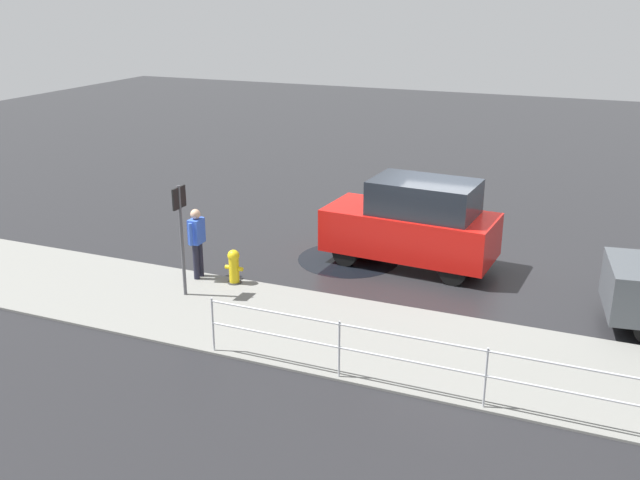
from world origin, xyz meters
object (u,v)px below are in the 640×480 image
(fire_hydrant, at_px, (234,267))
(sign_post, at_px, (181,225))
(moving_hatchback, at_px, (414,223))
(pedestrian, at_px, (197,238))

(fire_hydrant, bearing_deg, sign_post, 55.86)
(sign_post, bearing_deg, moving_hatchback, -137.40)
(moving_hatchback, relative_size, fire_hydrant, 5.00)
(moving_hatchback, bearing_deg, fire_hydrant, 38.99)
(moving_hatchback, relative_size, pedestrian, 2.48)
(fire_hydrant, bearing_deg, pedestrian, 1.46)
(pedestrian, relative_size, sign_post, 0.68)
(fire_hydrant, height_order, sign_post, sign_post)
(pedestrian, bearing_deg, moving_hatchback, -147.30)
(moving_hatchback, distance_m, pedestrian, 4.92)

